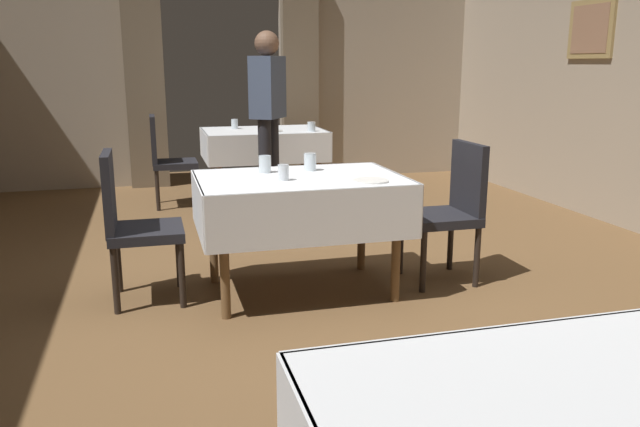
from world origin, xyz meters
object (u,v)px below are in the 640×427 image
at_px(plate_far_b, 272,131).
at_px(person_waiter_by_doorway, 268,110).
at_px(plate_mid_a, 371,181).
at_px(glass_mid_d, 310,162).
at_px(glass_mid_b, 283,173).
at_px(glass_far_d, 311,127).
at_px(chair_mid_left, 132,220).
at_px(glass_far_a, 266,123).
at_px(dining_table_far, 264,140).
at_px(dining_table_mid, 300,194).
at_px(chair_far_left, 166,156).
at_px(chair_mid_right, 451,205).
at_px(glass_far_c, 235,124).
at_px(glass_mid_c, 265,164).

distance_m(plate_far_b, person_waiter_by_doorway, 0.78).
distance_m(plate_mid_a, glass_mid_d, 0.54).
distance_m(plate_mid_a, glass_mid_b, 0.53).
bearing_deg(glass_far_d, chair_mid_left, -125.31).
relative_size(chair_mid_left, glass_far_a, 8.63).
bearing_deg(dining_table_far, plate_mid_a, -88.39).
bearing_deg(dining_table_mid, glass_mid_d, 60.28).
xyz_separation_m(chair_far_left, plate_far_b, (1.07, -0.10, 0.24)).
xyz_separation_m(dining_table_mid, chair_mid_right, (1.02, -0.04, -0.12)).
relative_size(dining_table_far, plate_far_b, 5.81).
height_order(chair_mid_right, glass_far_d, chair_mid_right).
relative_size(glass_mid_d, glass_far_c, 1.11).
xyz_separation_m(dining_table_mid, chair_far_left, (-0.74, 2.79, -0.12)).
relative_size(plate_mid_a, person_waiter_by_doorway, 0.12).
relative_size(dining_table_far, glass_far_d, 12.82).
xyz_separation_m(chair_far_left, glass_mid_b, (0.61, -2.89, 0.28)).
height_order(glass_far_a, plate_far_b, glass_far_a).
bearing_deg(glass_far_d, glass_mid_b, -107.77).
relative_size(plate_mid_a, glass_far_c, 2.03).
height_order(chair_far_left, person_waiter_by_doorway, person_waiter_by_doorway).
height_order(glass_mid_b, glass_far_c, glass_far_c).
relative_size(dining_table_far, chair_mid_left, 1.36).
height_order(chair_mid_left, chair_far_left, same).
distance_m(chair_far_left, person_waiter_by_doorway, 1.32).
bearing_deg(glass_far_a, glass_mid_d, -94.75).
bearing_deg(person_waiter_by_doorway, glass_far_a, 80.56).
height_order(plate_mid_a, glass_mid_c, glass_mid_c).
height_order(dining_table_mid, chair_mid_left, chair_mid_left).
relative_size(chair_mid_left, plate_far_b, 4.27).
relative_size(chair_far_left, glass_mid_c, 8.39).
bearing_deg(person_waiter_by_doorway, chair_mid_right, -66.83).
relative_size(glass_mid_b, glass_mid_c, 0.87).
bearing_deg(glass_far_d, plate_mid_a, -97.27).
relative_size(glass_far_a, glass_far_d, 1.09).
height_order(glass_mid_b, glass_mid_d, glass_mid_d).
bearing_deg(glass_far_a, plate_mid_a, -89.81).
xyz_separation_m(dining_table_mid, glass_mid_d, (0.12, 0.20, 0.17)).
height_order(chair_mid_right, person_waiter_by_doorway, person_waiter_by_doorway).
height_order(dining_table_far, plate_mid_a, plate_mid_a).
distance_m(plate_far_b, glass_far_d, 0.41).
distance_m(dining_table_mid, glass_mid_c, 0.32).
bearing_deg(glass_mid_c, chair_mid_right, -11.11).
relative_size(chair_mid_right, plate_far_b, 4.27).
height_order(dining_table_mid, glass_mid_c, glass_mid_c).
height_order(dining_table_mid, glass_mid_b, glass_mid_b).
bearing_deg(glass_mid_c, glass_far_a, 79.44).
relative_size(chair_mid_right, glass_far_c, 8.92).
xyz_separation_m(plate_far_b, glass_far_c, (-0.34, 0.37, 0.05)).
relative_size(chair_far_left, plate_far_b, 4.27).
height_order(glass_mid_b, person_waiter_by_doorway, person_waiter_by_doorway).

